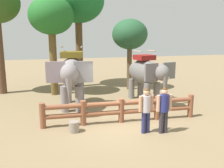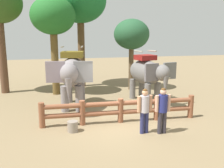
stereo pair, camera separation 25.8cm
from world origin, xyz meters
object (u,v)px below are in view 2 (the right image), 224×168
(tree_far_right, at_px, (53,18))
(tree_far_left, at_px, (80,2))
(tourist_man_in_blue, at_px, (163,107))
(log_fence, at_px, (121,109))
(elephant_near_left, at_px, (73,74))
(feed_bucket, at_px, (73,126))
(tourist_woman_in_black, at_px, (145,108))
(elephant_center, at_px, (147,74))
(tree_back_center, at_px, (132,35))

(tree_far_right, bearing_deg, tree_far_left, 47.29)
(tourist_man_in_blue, height_order, tree_far_left, tree_far_left)
(log_fence, xyz_separation_m, elephant_near_left, (-1.76, 2.68, 1.18))
(elephant_near_left, relative_size, feed_bucket, 8.90)
(tourist_man_in_blue, bearing_deg, log_fence, 127.56)
(tourist_woman_in_black, height_order, tree_far_right, tree_far_right)
(tree_far_left, distance_m, feed_bucket, 10.43)
(log_fence, distance_m, tree_far_left, 9.67)
(log_fence, height_order, elephant_near_left, elephant_near_left)
(feed_bucket, bearing_deg, elephant_near_left, 83.87)
(tourist_man_in_blue, relative_size, feed_bucket, 4.23)
(elephant_center, xyz_separation_m, tree_back_center, (0.18, 3.28, 2.09))
(elephant_center, xyz_separation_m, feed_bucket, (-4.47, -3.37, -1.40))
(elephant_center, xyz_separation_m, tourist_woman_in_black, (-1.81, -4.18, -0.60))
(elephant_near_left, height_order, feed_bucket, elephant_near_left)
(elephant_near_left, height_order, tree_far_left, tree_far_left)
(elephant_near_left, xyz_separation_m, tourist_woman_in_black, (2.31, -4.04, -0.76))
(tree_far_left, height_order, feed_bucket, tree_far_left)
(tree_far_right, relative_size, feed_bucket, 14.21)
(tourist_man_in_blue, xyz_separation_m, tree_far_left, (-1.81, 9.58, 4.93))
(elephant_near_left, xyz_separation_m, tourist_man_in_blue, (2.96, -4.23, -0.74))
(feed_bucket, bearing_deg, tree_far_right, 93.80)
(tree_far_left, xyz_separation_m, tree_far_right, (-1.93, -2.09, -1.23))
(tourist_woman_in_black, distance_m, tree_far_left, 10.68)
(tourist_woman_in_black, bearing_deg, tree_far_right, 112.93)
(elephant_near_left, distance_m, tourist_man_in_blue, 5.22)
(log_fence, height_order, tree_far_right, tree_far_right)
(elephant_center, bearing_deg, tourist_woman_in_black, -113.38)
(tree_far_left, relative_size, feed_bucket, 17.99)
(tree_back_center, xyz_separation_m, tree_far_right, (-5.07, -0.17, 1.04))
(feed_bucket, bearing_deg, tree_far_left, 80.06)
(tree_back_center, bearing_deg, log_fence, -112.54)
(tree_far_right, distance_m, feed_bucket, 7.91)
(elephant_near_left, relative_size, tree_far_left, 0.49)
(tourist_man_in_blue, height_order, tree_far_right, tree_far_right)
(tree_back_center, bearing_deg, elephant_near_left, -141.42)
(elephant_near_left, height_order, tree_back_center, tree_back_center)
(elephant_center, relative_size, tree_far_left, 0.45)
(elephant_center, bearing_deg, tree_far_right, 147.56)
(elephant_center, xyz_separation_m, tree_far_left, (-2.97, 5.20, 4.35))
(log_fence, bearing_deg, tourist_man_in_blue, -52.44)
(tree_back_center, bearing_deg, feed_bucket, -124.93)
(tourist_woman_in_black, relative_size, tree_far_left, 0.23)
(tourist_woman_in_black, distance_m, tourist_man_in_blue, 0.68)
(tree_back_center, bearing_deg, tree_far_left, 148.57)
(elephant_center, distance_m, tourist_man_in_blue, 4.57)
(log_fence, height_order, tree_far_left, tree_far_left)
(elephant_near_left, height_order, elephant_center, elephant_near_left)
(tree_far_right, bearing_deg, elephant_near_left, -76.60)
(tourist_man_in_blue, relative_size, tree_far_right, 0.30)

